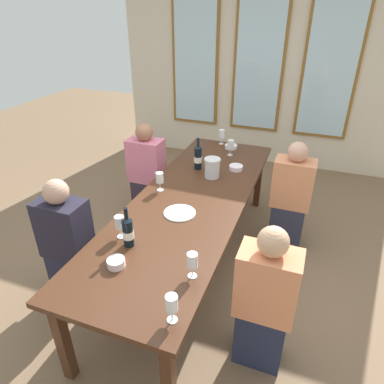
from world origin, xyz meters
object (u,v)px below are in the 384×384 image
Objects in this scene: wine_glass_4 at (231,145)px; wine_glass_2 at (160,178)px; wine_glass_5 at (222,134)px; metal_pitcher at (212,168)px; wine_glass_0 at (119,223)px; dining_table at (191,205)px; wine_glass_3 at (192,261)px; seated_person_2 at (68,245)px; white_plate_0 at (179,213)px; wine_bottle_0 at (128,231)px; seated_person_3 at (265,302)px; tasting_bowl_0 at (116,263)px; wine_glass_1 at (172,304)px; seated_person_0 at (147,174)px; tasting_bowl_1 at (236,168)px; seated_person_1 at (290,198)px; wine_bottle_1 at (198,157)px; tasting_bowl_2 at (231,147)px.

wine_glass_2 is at bearing -110.63° from wine_glass_4.
wine_glass_2 is at bearing -98.42° from wine_glass_5.
metal_pitcher is 1.20m from wine_glass_0.
dining_table is 16.39× the size of wine_glass_0.
seated_person_2 reaches higher than wine_glass_3.
wine_bottle_0 is at bearing -108.87° from white_plate_0.
seated_person_3 is at bearing 0.74° from wine_bottle_0.
wine_glass_5 is 2.30m from seated_person_3.
wine_glass_3 is at bearing -9.72° from seated_person_2.
wine_glass_0 reaches higher than white_plate_0.
tasting_bowl_0 is 1.04m from wine_glass_2.
wine_glass_3 is 1.96m from wine_glass_4.
wine_glass_0 is 0.85m from wine_glass_1.
tasting_bowl_0 is 0.11× the size of seated_person_0.
wine_bottle_0 is at bearing 165.15° from wine_glass_3.
seated_person_0 is 1.00× the size of seated_person_2.
seated_person_2 is at bearing 156.60° from tasting_bowl_0.
metal_pitcher is 0.92m from seated_person_0.
tasting_bowl_1 is 0.79× the size of wine_glass_1.
tasting_bowl_1 reaches higher than white_plate_0.
wine_bottle_0 is at bearing -91.52° from wine_glass_5.
tasting_bowl_0 is 0.67× the size of wine_glass_1.
seated_person_3 is (0.00, -1.44, 0.00)m from seated_person_1.
wine_glass_1 is (0.14, -1.95, 0.10)m from tasting_bowl_1.
seated_person_1 reaches higher than wine_glass_1.
seated_person_3 is at bearing -42.14° from seated_person_0.
dining_table is 0.74m from tasting_bowl_1.
wine_glass_2 is (-0.68, 1.29, 0.00)m from wine_glass_1.
wine_glass_5 is (0.03, 0.75, -0.00)m from wine_bottle_1.
wine_glass_5 reaches higher than white_plate_0.
wine_glass_0 is 1.00× the size of wine_glass_2.
wine_glass_4 is 0.16× the size of seated_person_2.
dining_table is at bearing -95.24° from metal_pitcher.
seated_person_2 reaches higher than wine_glass_4.
tasting_bowl_1 is at bearing 53.11° from metal_pitcher.
wine_glass_2 is 1.00× the size of wine_glass_3.
white_plate_0 is 0.23× the size of seated_person_3.
dining_table is 1.06m from seated_person_2.
dining_table is at bearing -93.63° from wine_glass_4.
wine_bottle_1 reaches higher than wine_glass_2.
wine_glass_0 is at bearing -98.94° from tasting_bowl_2.
seated_person_0 reaches higher than tasting_bowl_0.
tasting_bowl_2 is (0.03, 1.50, 0.02)m from white_plate_0.
seated_person_0 is at bearing 110.33° from wine_glass_0.
tasting_bowl_2 is at bearing 144.71° from seated_person_1.
wine_glass_1 is at bearing -130.18° from seated_person_3.
tasting_bowl_0 is at bearing -23.40° from seated_person_2.
tasting_bowl_2 is (-0.20, 0.54, -0.00)m from tasting_bowl_1.
wine_bottle_0 is 1.82m from wine_glass_4.
metal_pitcher is at bearing -33.69° from wine_bottle_1.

